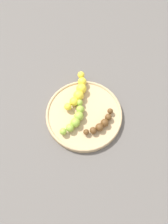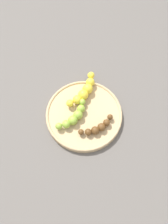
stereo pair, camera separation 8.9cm
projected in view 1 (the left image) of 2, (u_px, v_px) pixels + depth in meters
name	position (u px, v px, depth m)	size (l,w,h in m)	color
ground_plane	(84.00, 116.00, 0.93)	(2.40, 2.40, 0.00)	#56514C
fruit_bowl	(84.00, 115.00, 0.91)	(0.27, 0.27, 0.02)	tan
banana_yellow	(78.00, 92.00, 0.92)	(0.07, 0.16, 0.04)	yellow
banana_green	(76.00, 119.00, 0.88)	(0.07, 0.14, 0.03)	#8CAD38
banana_overripe	(101.00, 124.00, 0.88)	(0.09, 0.11, 0.03)	#593819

